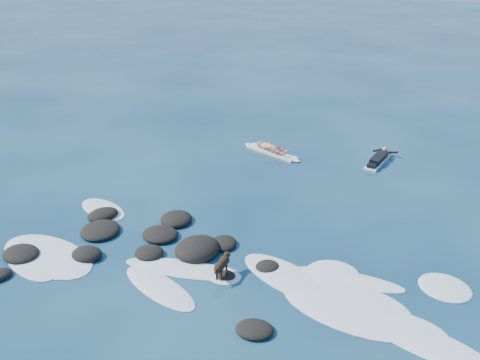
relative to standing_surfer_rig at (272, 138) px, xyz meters
The scene contains 6 objects.
ground 9.52m from the standing_surfer_rig, 72.21° to the right, with size 160.00×160.00×0.00m, color #0A2642.
reef_rocks 9.47m from the standing_surfer_rig, 88.08° to the right, with size 9.43×6.76×0.61m.
breaking_foam 10.38m from the standing_surfer_rig, 66.72° to the right, with size 15.19×7.22×0.12m.
standing_surfer_rig is the anchor object (origin of this frame).
paddling_surfer_rig 4.93m from the standing_surfer_rig, 18.34° to the left, with size 1.19×2.63×0.46m.
dog 10.17m from the standing_surfer_rig, 70.54° to the right, with size 0.38×1.10×0.70m.
Camera 1 is at (7.78, -11.73, 9.31)m, focal length 40.00 mm.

